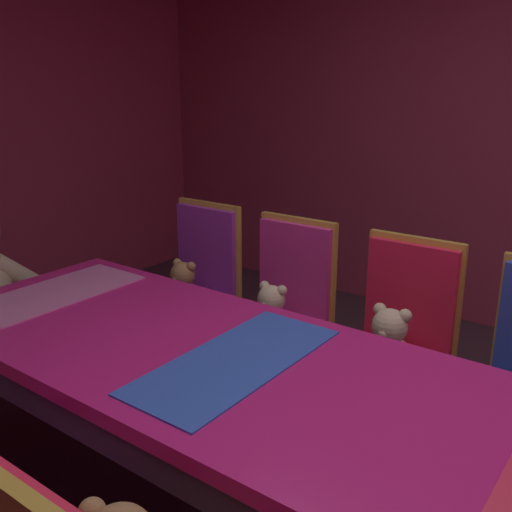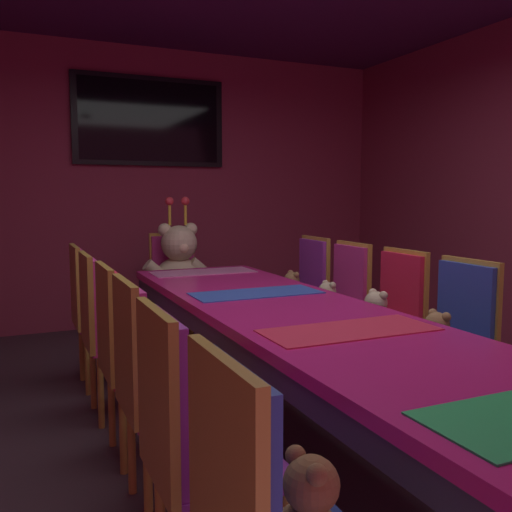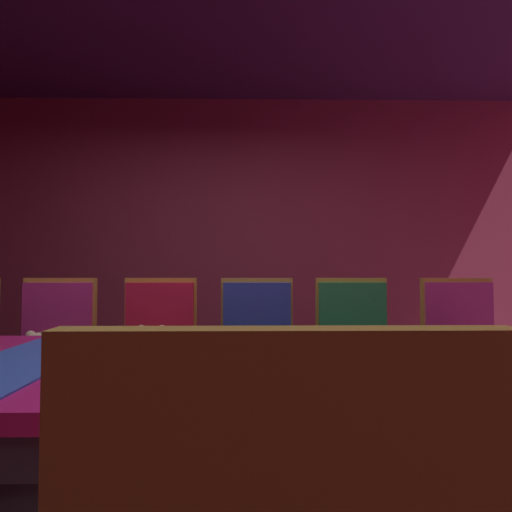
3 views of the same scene
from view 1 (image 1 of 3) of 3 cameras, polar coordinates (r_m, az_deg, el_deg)
name	(u,v)px [view 1 (image 1 of 3)]	position (r m, az deg, el deg)	size (l,w,h in m)	color
banquet_table	(378,438)	(1.70, 11.88, -17.14)	(0.90, 3.49, 0.75)	#C61E72
chair_right_3	(403,331)	(2.51, 14.21, -7.12)	(0.42, 0.41, 0.98)	red
teddy_right_3	(388,346)	(2.40, 12.82, -8.64)	(0.23, 0.30, 0.29)	beige
chair_right_4	(288,300)	(2.76, 3.16, -4.37)	(0.42, 0.41, 0.98)	#CC338C
teddy_right_4	(271,315)	(2.66, 1.45, -5.82)	(0.21, 0.27, 0.26)	beige
chair_right_5	(201,276)	(3.09, -5.44, -2.01)	(0.42, 0.41, 0.98)	purple
teddy_right_5	(183,289)	(3.00, -7.23, -3.20)	(0.21, 0.27, 0.26)	#9E7247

